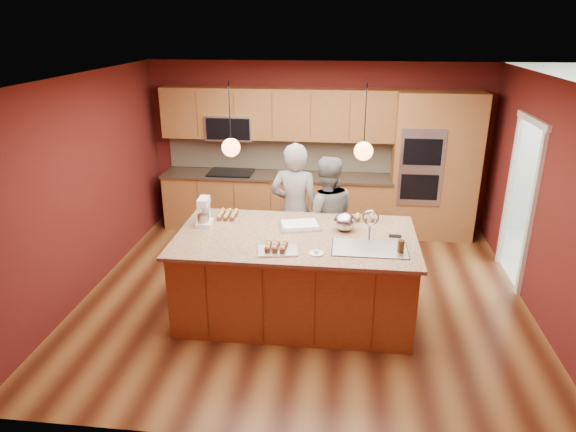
# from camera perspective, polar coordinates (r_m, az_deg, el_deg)

# --- Properties ---
(floor) EXTENTS (5.50, 5.50, 0.00)m
(floor) POSITION_cam_1_polar(r_m,az_deg,el_deg) (6.66, 1.76, -8.66)
(floor) COLOR #431E0F
(floor) RESTS_ON ground
(ceiling) EXTENTS (5.50, 5.50, 0.00)m
(ceiling) POSITION_cam_1_polar(r_m,az_deg,el_deg) (5.82, 2.07, 15.13)
(ceiling) COLOR silver
(ceiling) RESTS_ON ground
(wall_back) EXTENTS (5.50, 0.00, 5.50)m
(wall_back) POSITION_cam_1_polar(r_m,az_deg,el_deg) (8.51, 3.32, 7.74)
(wall_back) COLOR #531714
(wall_back) RESTS_ON ground
(wall_front) EXTENTS (5.50, 0.00, 5.50)m
(wall_front) POSITION_cam_1_polar(r_m,az_deg,el_deg) (3.83, -1.26, -9.47)
(wall_front) COLOR #531714
(wall_front) RESTS_ON ground
(wall_left) EXTENTS (0.00, 5.00, 5.00)m
(wall_left) POSITION_cam_1_polar(r_m,az_deg,el_deg) (6.88, -21.60, 3.09)
(wall_left) COLOR #531714
(wall_left) RESTS_ON ground
(wall_right) EXTENTS (0.00, 5.00, 5.00)m
(wall_right) POSITION_cam_1_polar(r_m,az_deg,el_deg) (6.50, 26.83, 1.29)
(wall_right) COLOR #531714
(wall_right) RESTS_ON ground
(cabinet_run) EXTENTS (3.74, 0.64, 2.30)m
(cabinet_run) POSITION_cam_1_polar(r_m,az_deg,el_deg) (8.42, -1.48, 5.06)
(cabinet_run) COLOR brown
(cabinet_run) RESTS_ON floor
(oven_column) EXTENTS (1.30, 0.62, 2.30)m
(oven_column) POSITION_cam_1_polar(r_m,az_deg,el_deg) (8.36, 15.94, 5.33)
(oven_column) COLOR brown
(oven_column) RESTS_ON floor
(doorway_trim) EXTENTS (0.08, 1.11, 2.20)m
(doorway_trim) POSITION_cam_1_polar(r_m,az_deg,el_deg) (7.30, 24.31, 1.18)
(doorway_trim) COLOR silver
(doorway_trim) RESTS_ON wall_right
(pendant_left) EXTENTS (0.20, 0.20, 0.80)m
(pendant_left) POSITION_cam_1_polar(r_m,az_deg,el_deg) (5.62, -6.35, 7.62)
(pendant_left) COLOR black
(pendant_left) RESTS_ON ceiling
(pendant_right) EXTENTS (0.20, 0.20, 0.80)m
(pendant_right) POSITION_cam_1_polar(r_m,az_deg,el_deg) (5.49, 8.39, 7.20)
(pendant_right) COLOR black
(pendant_right) RESTS_ON ceiling
(island) EXTENTS (2.72, 1.52, 1.38)m
(island) POSITION_cam_1_polar(r_m,az_deg,el_deg) (6.03, 0.99, -6.47)
(island) COLOR brown
(island) RESTS_ON floor
(person_left) EXTENTS (0.72, 0.52, 1.84)m
(person_left) POSITION_cam_1_polar(r_m,az_deg,el_deg) (6.80, 0.77, 0.57)
(person_left) COLOR black
(person_left) RESTS_ON floor
(person_right) EXTENTS (0.89, 0.74, 1.67)m
(person_right) POSITION_cam_1_polar(r_m,az_deg,el_deg) (6.81, 4.20, -0.22)
(person_right) COLOR slate
(person_right) RESTS_ON floor
(stand_mixer) EXTENTS (0.19, 0.26, 0.34)m
(stand_mixer) POSITION_cam_1_polar(r_m,az_deg,el_deg) (6.15, -9.30, 0.28)
(stand_mixer) COLOR white
(stand_mixer) RESTS_ON island
(sheet_cake) EXTENTS (0.56, 0.48, 0.05)m
(sheet_cake) POSITION_cam_1_polar(r_m,az_deg,el_deg) (6.05, 1.31, -1.02)
(sheet_cake) COLOR silver
(sheet_cake) RESTS_ON island
(cooling_rack) EXTENTS (0.45, 0.36, 0.02)m
(cooling_rack) POSITION_cam_1_polar(r_m,az_deg,el_deg) (5.42, -1.15, -3.86)
(cooling_rack) COLOR silver
(cooling_rack) RESTS_ON island
(mixing_bowl) EXTENTS (0.26, 0.26, 0.22)m
(mixing_bowl) POSITION_cam_1_polar(r_m,az_deg,el_deg) (5.96, 6.31, -0.65)
(mixing_bowl) COLOR silver
(mixing_bowl) RESTS_ON island
(plate) EXTENTS (0.16, 0.16, 0.01)m
(plate) POSITION_cam_1_polar(r_m,az_deg,el_deg) (5.38, 3.16, -4.16)
(plate) COLOR silver
(plate) RESTS_ON island
(tumbler) EXTENTS (0.07, 0.07, 0.14)m
(tumbler) POSITION_cam_1_polar(r_m,az_deg,el_deg) (5.50, 12.43, -3.33)
(tumbler) COLOR #38240D
(tumbler) RESTS_ON island
(phone) EXTENTS (0.14, 0.08, 0.01)m
(phone) POSITION_cam_1_polar(r_m,az_deg,el_deg) (5.92, 11.81, -2.20)
(phone) COLOR black
(phone) RESTS_ON island
(cupcakes_left) EXTENTS (0.24, 0.32, 0.07)m
(cupcakes_left) POSITION_cam_1_polar(r_m,az_deg,el_deg) (6.39, -6.73, 0.17)
(cupcakes_left) COLOR tan
(cupcakes_left) RESTS_ON island
(cupcakes_rack) EXTENTS (0.25, 0.25, 0.07)m
(cupcakes_rack) POSITION_cam_1_polar(r_m,az_deg,el_deg) (5.43, -1.35, -3.33)
(cupcakes_rack) COLOR tan
(cupcakes_rack) RESTS_ON island
(cupcakes_right) EXTENTS (0.25, 0.17, 0.08)m
(cupcakes_right) POSITION_cam_1_polar(r_m,az_deg,el_deg) (6.31, 8.49, -0.18)
(cupcakes_right) COLOR tan
(cupcakes_right) RESTS_ON island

